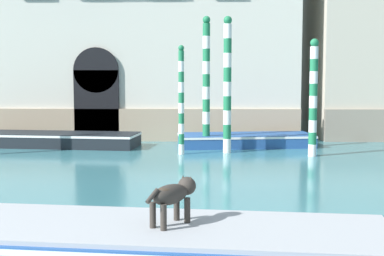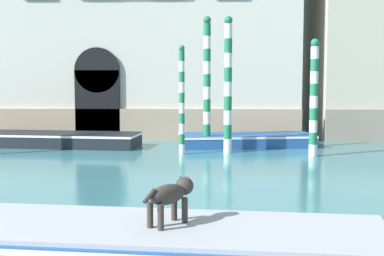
% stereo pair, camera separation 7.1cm
% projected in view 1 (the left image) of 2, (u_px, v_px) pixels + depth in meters
% --- Properties ---
extents(boat_foreground, '(8.56, 2.88, 0.55)m').
position_uv_depth(boat_foreground, '(93.00, 241.00, 7.40)').
color(boat_foreground, '#234C8C').
rests_on(boat_foreground, ground_plane).
extents(dog_on_deck, '(0.65, 0.80, 0.63)m').
position_uv_depth(dog_on_deck, '(174.00, 194.00, 7.26)').
color(dog_on_deck, '#332D28').
rests_on(dog_on_deck, boat_foreground).
extents(boat_moored_near_palazzo, '(6.48, 2.45, 0.51)m').
position_uv_depth(boat_moored_near_palazzo, '(53.00, 139.00, 19.81)').
color(boat_moored_near_palazzo, black).
rests_on(boat_moored_near_palazzo, ground_plane).
extents(boat_moored_far, '(5.11, 2.38, 0.46)m').
position_uv_depth(boat_moored_far, '(245.00, 140.00, 19.83)').
color(boat_moored_far, '#234C8C').
rests_on(boat_moored_far, ground_plane).
extents(mooring_pole_0, '(0.27, 0.27, 3.79)m').
position_uv_depth(mooring_pole_0, '(313.00, 97.00, 17.17)').
color(mooring_pole_0, white).
rests_on(mooring_pole_0, ground_plane).
extents(mooring_pole_1, '(0.20, 0.20, 3.61)m').
position_uv_depth(mooring_pole_1, '(181.00, 100.00, 17.62)').
color(mooring_pole_1, white).
rests_on(mooring_pole_1, ground_plane).
extents(mooring_pole_2, '(0.27, 0.27, 4.70)m').
position_uv_depth(mooring_pole_2, '(206.00, 82.00, 18.95)').
color(mooring_pole_2, white).
rests_on(mooring_pole_2, ground_plane).
extents(mooring_pole_4, '(0.28, 0.28, 4.59)m').
position_uv_depth(mooring_pole_4, '(227.00, 84.00, 17.96)').
color(mooring_pole_4, white).
rests_on(mooring_pole_4, ground_plane).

